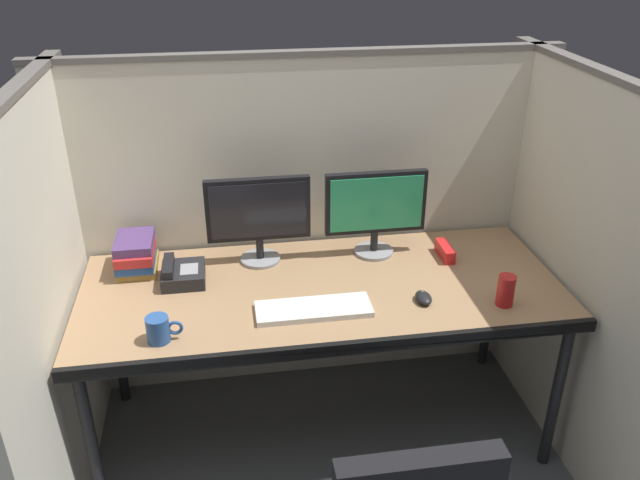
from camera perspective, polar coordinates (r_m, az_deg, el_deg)
name	(u,v)px	position (r m, az deg, el deg)	size (l,w,h in m)	color
ground_plane	(333,479)	(2.81, 1.19, -20.35)	(8.00, 8.00, 0.00)	#4C5156
cubicle_partition_rear	(306,227)	(2.93, -1.20, 1.19)	(2.21, 0.06, 1.57)	beige
cubicle_partition_left	(53,311)	(2.52, -22.54, -5.79)	(0.06, 1.41, 1.57)	beige
cubicle_partition_right	(570,268)	(2.78, 21.25, -2.34)	(0.06, 1.41, 1.57)	beige
desk	(322,298)	(2.58, 0.22, -5.16)	(1.90, 0.80, 0.74)	#997551
monitor_left	(258,214)	(2.66, -5.47, 2.27)	(0.43, 0.17, 0.37)	gray
monitor_right	(376,208)	(2.73, 4.94, 2.88)	(0.43, 0.17, 0.37)	gray
keyboard_main	(314,309)	(2.41, -0.57, -6.12)	(0.43, 0.15, 0.02)	silver
computer_mouse	(423,298)	(2.49, 9.13, -5.05)	(0.06, 0.10, 0.04)	black
soda_can	(506,290)	(2.52, 16.10, -4.31)	(0.07, 0.07, 0.12)	red
red_stapler	(445,251)	(2.82, 10.98, -0.97)	(0.04, 0.15, 0.06)	red
book_stack	(136,255)	(2.75, -15.95, -1.24)	(0.16, 0.23, 0.14)	olive
coffee_mug	(159,329)	(2.30, -14.05, -7.66)	(0.13, 0.08, 0.09)	#264C8C
desk_phone	(182,274)	(2.64, -12.10, -2.93)	(0.17, 0.19, 0.09)	black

